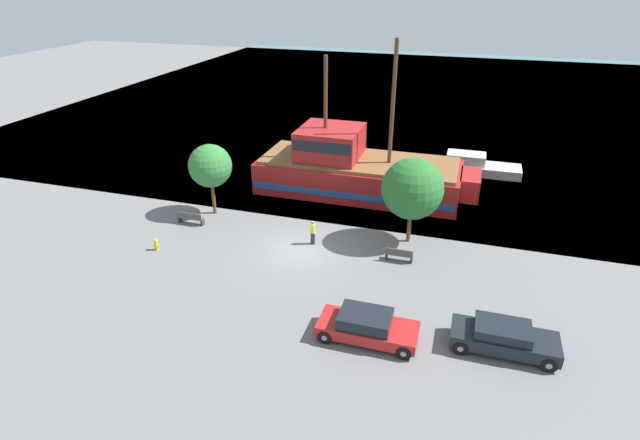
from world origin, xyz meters
name	(u,v)px	position (x,y,z in m)	size (l,w,h in m)	color
ground_plane	(300,250)	(0.00, 0.00, 0.00)	(160.00, 160.00, 0.00)	slate
water_surface	(405,95)	(0.00, 44.00, 0.00)	(80.00, 80.00, 0.00)	teal
pirate_ship	(356,170)	(1.06, 9.88, 1.72)	(16.37, 5.87, 11.28)	#A31E1E
moored_boat_dockside	(470,165)	(9.40, 16.59, 0.59)	(7.79, 2.32, 1.60)	#B7B2A8
parked_car_curb_front	(367,326)	(5.58, -6.76, 0.70)	(4.56, 1.96, 1.39)	#B21E1E
parked_car_curb_mid	(504,338)	(11.55, -5.75, 0.70)	(4.63, 1.88, 1.37)	black
fire_hydrant	(156,244)	(-8.38, -2.50, 0.41)	(0.42, 0.25, 0.76)	yellow
bench_promenade_east	(399,255)	(5.93, 0.52, 0.43)	(1.59, 0.45, 0.85)	#4C4742
bench_promenade_west	(190,218)	(-8.17, 1.19, 0.44)	(1.82, 0.45, 0.85)	#4C4742
pedestrian_walking_near	(313,232)	(0.49, 1.01, 0.80)	(0.32, 0.32, 1.59)	#232838
tree_row_east	(210,166)	(-7.42, 3.19, 3.50)	(2.92, 2.92, 4.97)	brown
tree_row_mideast	(412,189)	(6.10, 3.10, 3.56)	(3.73, 3.73, 5.44)	brown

